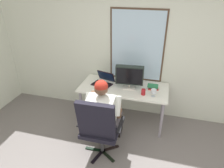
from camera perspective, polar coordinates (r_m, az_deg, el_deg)
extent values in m
cube|color=silver|center=(3.69, 8.74, 10.09)|extent=(5.76, 0.06, 2.68)
cube|color=#4C3828|center=(3.66, 7.08, 10.61)|extent=(0.98, 0.01, 1.29)
cube|color=silver|center=(3.66, 7.07, 10.60)|extent=(0.92, 0.02, 1.23)
cylinder|color=gray|center=(3.72, -8.71, -6.76)|extent=(0.05, 0.05, 0.70)
cylinder|color=gray|center=(3.48, 13.88, -10.07)|extent=(0.05, 0.05, 0.70)
cylinder|color=gray|center=(4.19, -5.57, -2.36)|extent=(0.05, 0.05, 0.70)
cylinder|color=gray|center=(3.97, 14.26, -4.95)|extent=(0.05, 0.05, 0.70)
cube|color=white|center=(3.58, 3.33, -1.06)|extent=(1.56, 0.72, 0.03)
cube|color=black|center=(3.40, -5.16, -18.00)|extent=(0.28, 0.05, 0.02)
cube|color=black|center=(3.29, -4.22, -19.93)|extent=(0.12, 0.28, 0.02)
cube|color=black|center=(3.29, -1.15, -19.82)|extent=(0.26, 0.20, 0.02)
cube|color=black|center=(3.40, -0.41, -17.83)|extent=(0.25, 0.21, 0.02)
cube|color=black|center=(3.46, -2.84, -16.79)|extent=(0.13, 0.28, 0.02)
cylinder|color=black|center=(3.36, -2.76, -18.46)|extent=(0.10, 0.10, 0.02)
cylinder|color=#3F3F44|center=(3.21, -2.85, -15.70)|extent=(0.05, 0.05, 0.42)
cube|color=black|center=(3.06, -2.95, -12.54)|extent=(0.54, 0.54, 0.06)
cube|color=black|center=(2.68, -4.58, -10.41)|extent=(0.51, 0.17, 0.59)
cube|color=black|center=(2.92, 2.56, -11.45)|extent=(0.06, 0.38, 0.02)
cube|color=black|center=(3.05, -8.30, -9.73)|extent=(0.06, 0.38, 0.02)
cylinder|color=#534E58|center=(3.18, 1.05, -9.98)|extent=(0.16, 0.40, 0.15)
cylinder|color=#534E58|center=(3.48, 1.75, -11.25)|extent=(0.12, 0.12, 0.49)
cube|color=black|center=(3.66, 1.91, -13.20)|extent=(0.11, 0.24, 0.08)
cylinder|color=#534E58|center=(3.25, -4.54, -9.14)|extent=(0.16, 0.40, 0.15)
cylinder|color=#534E58|center=(3.55, -3.39, -10.47)|extent=(0.12, 0.12, 0.49)
cube|color=black|center=(3.72, -3.03, -12.43)|extent=(0.11, 0.24, 0.08)
cube|color=silver|center=(2.90, -2.90, -7.87)|extent=(0.39, 0.32, 0.54)
sphere|color=brown|center=(2.70, -3.09, -1.31)|extent=(0.19, 0.19, 0.19)
sphere|color=#AD281D|center=(2.69, -3.11, -0.75)|extent=(0.19, 0.19, 0.19)
cylinder|color=silver|center=(2.84, 1.62, -6.24)|extent=(0.09, 0.20, 0.29)
cylinder|color=brown|center=(2.99, 1.95, -7.52)|extent=(0.08, 0.11, 0.27)
sphere|color=brown|center=(3.04, 2.10, -7.51)|extent=(0.09, 0.09, 0.09)
cylinder|color=silver|center=(2.95, -6.80, -5.08)|extent=(0.09, 0.22, 0.29)
cylinder|color=brown|center=(3.08, -5.87, -4.46)|extent=(0.08, 0.18, 0.27)
sphere|color=brown|center=(3.12, -5.38, -2.59)|extent=(0.09, 0.09, 0.09)
cube|color=beige|center=(3.56, 4.86, -0.91)|extent=(0.24, 0.20, 0.02)
cylinder|color=beige|center=(3.54, 4.89, -0.31)|extent=(0.04, 0.04, 0.07)
cube|color=#202824|center=(3.45, 5.02, 2.56)|extent=(0.49, 0.15, 0.33)
cube|color=black|center=(3.39, 4.92, 2.14)|extent=(0.44, 0.05, 0.29)
cube|color=black|center=(3.65, -2.89, -0.10)|extent=(0.39, 0.30, 0.02)
cube|color=black|center=(3.64, -2.90, 0.04)|extent=(0.35, 0.27, 0.00)
cube|color=black|center=(3.71, -1.68, 2.27)|extent=(0.35, 0.18, 0.20)
cube|color=#0F1933|center=(3.71, -1.75, 2.17)|extent=(0.33, 0.16, 0.17)
cylinder|color=silver|center=(3.36, 11.64, -3.41)|extent=(0.07, 0.07, 0.00)
cylinder|color=silver|center=(3.34, 11.68, -2.96)|extent=(0.01, 0.01, 0.06)
cylinder|color=silver|center=(3.31, 11.78, -2.04)|extent=(0.09, 0.09, 0.07)
cylinder|color=#51051B|center=(3.32, 11.76, -2.28)|extent=(0.08, 0.08, 0.04)
cube|color=#B7322C|center=(3.57, 11.63, -1.24)|extent=(0.19, 0.13, 0.02)
cube|color=#262B2B|center=(3.57, 11.74, -0.87)|extent=(0.15, 0.11, 0.03)
cube|color=#267649|center=(3.54, 11.54, -0.52)|extent=(0.18, 0.11, 0.03)
cylinder|color=#A41C22|center=(3.35, 8.89, -2.26)|extent=(0.07, 0.07, 0.10)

